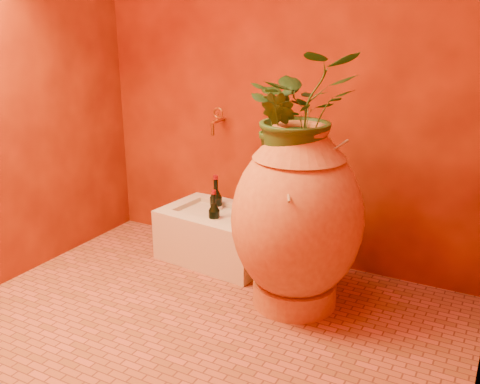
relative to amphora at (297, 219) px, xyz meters
The scene contains 10 objects.
floor 0.74m from the amphora, 124.37° to the right, with size 2.50×2.50×0.00m, color #984831.
wall_back 0.99m from the amphora, 120.56° to the left, with size 2.50×0.02×2.50m, color #571404.
amphora is the anchor object (origin of this frame).
stone_basin 0.77m from the amphora, 155.76° to the left, with size 0.74×0.54×0.32m.
wine_bottle_a 0.70m from the amphora, 160.17° to the left, with size 0.07×0.07×0.29m.
wine_bottle_b 0.83m from the amphora, 151.49° to the left, with size 0.08×0.08×0.34m.
wine_bottle_c 0.52m from the amphora, 153.29° to the left, with size 0.08×0.08×0.33m.
wall_tap 0.94m from the amphora, 148.45° to the left, with size 0.07×0.15×0.17m.
plant_main 0.54m from the amphora, 120.95° to the left, with size 0.54×0.46×0.60m, color #234619.
plant_side 0.48m from the amphora, 161.10° to the right, with size 0.20×0.16×0.37m, color #234619.
Camera 1 is at (1.27, -1.93, 1.47)m, focal length 40.00 mm.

